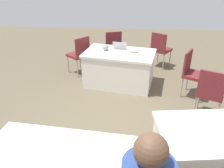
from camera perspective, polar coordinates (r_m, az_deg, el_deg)
The scene contains 11 objects.
ground_plane at distance 3.79m, azimuth -0.49°, elevation -13.38°, with size 14.40×14.40×0.00m, color brown.
table_foreground at distance 5.22m, azimuth 1.80°, elevation 3.91°, with size 1.68×1.20×0.78m.
table_mid_right at distance 3.24m, azimuth 24.72°, elevation -15.77°, with size 1.60×1.05×0.78m.
chair_near_front at distance 6.21m, azimuth 0.13°, elevation 9.51°, with size 0.55×0.55×0.97m.
chair_tucked_left at distance 4.26m, azimuth 23.35°, elevation -1.62°, with size 0.59×0.59×0.98m.
chair_tucked_right at distance 5.76m, azimuth -8.06°, elevation 7.70°, with size 0.62×0.62×0.96m.
chair_aisle at distance 6.23m, azimuth 11.95°, elevation 8.84°, with size 0.61×0.61×0.95m.
chair_by_pillar at distance 4.95m, azimuth 19.44°, elevation 3.00°, with size 0.60×0.60×0.96m.
laptop_silver at distance 5.07m, azimuth 1.68°, elevation 8.37°, with size 0.37×0.35×0.21m.
yarn_ball at distance 5.16m, azimuth -1.60°, elevation 9.06°, with size 0.13×0.13×0.13m, color gray.
scissors_red at distance 5.06m, azimuth 5.58°, elevation 7.80°, with size 0.18×0.04×0.01m, color red.
Camera 1 is at (-0.25, 2.85, 2.48)m, focal length 36.67 mm.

